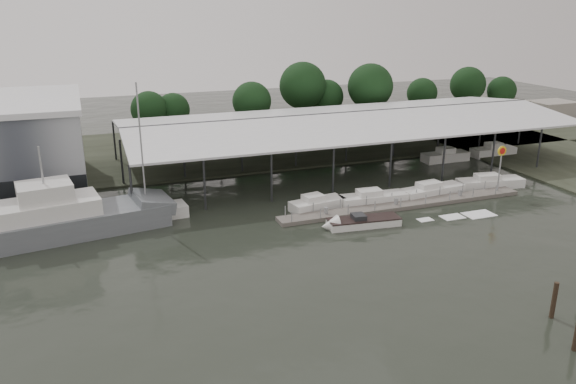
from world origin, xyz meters
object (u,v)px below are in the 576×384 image
object	(u,v)px
grey_trawler	(64,219)
white_sailboat	(141,214)
shell_fuel_sign	(501,160)
speedboat_underway	(357,223)

from	to	relation	value
grey_trawler	white_sailboat	bearing A→B (deg)	2.33
shell_fuel_sign	grey_trawler	xyz separation A→B (m)	(-45.36, 4.28, -2.35)
speedboat_underway	white_sailboat	bearing A→B (deg)	-19.07
shell_fuel_sign	speedboat_underway	distance (m)	19.79
shell_fuel_sign	speedboat_underway	xyz separation A→B (m)	(-19.19, -3.31, -3.53)
white_sailboat	speedboat_underway	world-z (taller)	white_sailboat
speedboat_underway	grey_trawler	bearing A→B (deg)	-10.28
shell_fuel_sign	grey_trawler	world-z (taller)	grey_trawler
shell_fuel_sign	white_sailboat	size ratio (longest dim) A/B	0.41
grey_trawler	white_sailboat	world-z (taller)	white_sailboat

